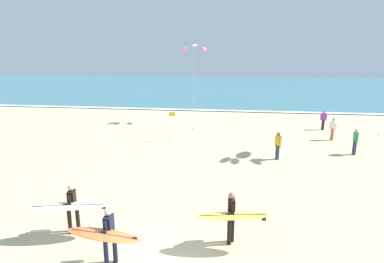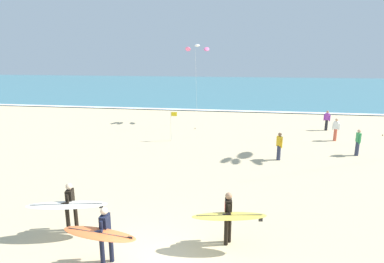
% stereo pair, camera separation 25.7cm
% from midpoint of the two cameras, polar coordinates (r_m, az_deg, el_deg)
% --- Properties ---
extents(ocean_water, '(160.00, 60.00, 0.08)m').
position_cam_midpoint_polar(ocean_water, '(63.52, 7.37, 8.16)').
color(ocean_water, teal).
rests_on(ocean_water, ground).
extents(shoreline_foam, '(160.00, 0.91, 0.01)m').
position_cam_midpoint_polar(shoreline_foam, '(34.07, 5.50, 3.85)').
color(shoreline_foam, white).
rests_on(shoreline_foam, ocean_water).
extents(surfer_lead, '(2.63, 1.19, 1.71)m').
position_cam_midpoint_polar(surfer_lead, '(11.03, -20.96, -12.34)').
color(surfer_lead, black).
rests_on(surfer_lead, ground).
extents(surfer_trailing, '(2.01, 0.95, 1.71)m').
position_cam_midpoint_polar(surfer_trailing, '(9.20, -15.14, -17.38)').
color(surfer_trailing, black).
rests_on(surfer_trailing, ground).
extents(surfer_third, '(2.25, 1.01, 1.71)m').
position_cam_midpoint_polar(surfer_third, '(9.81, 7.45, -14.92)').
color(surfer_third, black).
rests_on(surfer_third, ground).
extents(kite_arc_ivory_far, '(2.15, 3.56, 6.76)m').
position_cam_midpoint_polar(kite_arc_ivory_far, '(27.74, 1.24, 14.95)').
color(kite_arc_ivory_far, pink).
rests_on(kite_arc_ivory_far, ground).
extents(bystander_white_top, '(0.44, 0.32, 1.59)m').
position_cam_midpoint_polar(bystander_white_top, '(23.90, 25.00, 0.35)').
color(bystander_white_top, '#D8593F').
rests_on(bystander_white_top, ground).
extents(bystander_yellow_top, '(0.32, 0.44, 1.59)m').
position_cam_midpoint_polar(bystander_yellow_top, '(18.31, 15.98, -2.57)').
color(bystander_yellow_top, '#2D334C').
rests_on(bystander_yellow_top, ground).
extents(bystander_purple_top, '(0.46, 0.29, 1.59)m').
position_cam_midpoint_polar(bystander_purple_top, '(27.06, 23.60, 1.88)').
color(bystander_purple_top, black).
rests_on(bystander_purple_top, ground).
extents(bystander_green_top, '(0.22, 0.50, 1.59)m').
position_cam_midpoint_polar(bystander_green_top, '(20.88, 28.29, -1.74)').
color(bystander_green_top, '#2D334C').
rests_on(bystander_green_top, ground).
extents(lifeguard_flag, '(0.45, 0.05, 2.10)m').
position_cam_midpoint_polar(lifeguard_flag, '(21.58, -3.35, 1.55)').
color(lifeguard_flag, silver).
rests_on(lifeguard_flag, ground).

